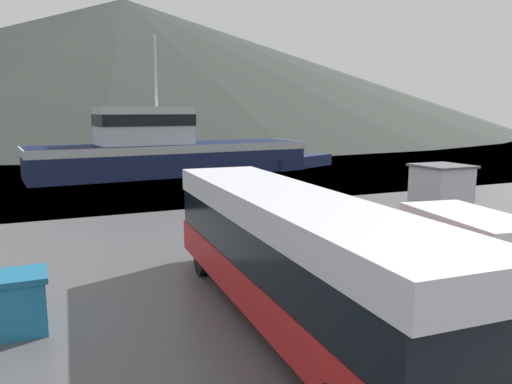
{
  "coord_description": "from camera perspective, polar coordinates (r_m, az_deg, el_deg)",
  "views": [
    {
      "loc": [
        -8.5,
        -2.92,
        5.18
      ],
      "look_at": [
        -0.57,
        14.99,
        2.0
      ],
      "focal_mm": 35.0,
      "sensor_mm": 36.0,
      "label": 1
    }
  ],
  "objects": [
    {
      "name": "small_boat",
      "position": [
        46.69,
        5.07,
        3.48
      ],
      "size": [
        7.8,
        4.93,
        1.08
      ],
      "rotation": [
        0.0,
        0.0,
        5.14
      ],
      "color": "#19234C",
      "rests_on": "water_surface"
    },
    {
      "name": "fishing_boat",
      "position": [
        41.97,
        -10.27,
        4.79
      ],
      "size": [
        23.23,
        7.62,
        11.2
      ],
      "rotation": [
        0.0,
        0.0,
        4.8
      ],
      "color": "#19234C",
      "rests_on": "water_surface"
    },
    {
      "name": "water_surface",
      "position": [
        145.77,
        -20.68,
        6.59
      ],
      "size": [
        240.0,
        240.0,
        0.0
      ],
      "primitive_type": "plane",
      "color": "#475B6B",
      "rests_on": "ground"
    },
    {
      "name": "delivery_van",
      "position": [
        16.1,
        21.97,
        -5.67
      ],
      "size": [
        3.06,
        6.38,
        2.3
      ],
      "rotation": [
        0.0,
        0.0,
        -0.16
      ],
      "color": "silver",
      "rests_on": "ground"
    },
    {
      "name": "storage_bin",
      "position": [
        13.27,
        -25.79,
        -11.33
      ],
      "size": [
        1.47,
        1.3,
        1.43
      ],
      "color": "teal",
      "rests_on": "ground"
    },
    {
      "name": "tour_bus",
      "position": [
        12.23,
        3.9,
        -6.77
      ],
      "size": [
        3.16,
        12.44,
        3.21
      ],
      "rotation": [
        0.0,
        0.0,
        -0.05
      ],
      "color": "red",
      "rests_on": "ground"
    },
    {
      "name": "dock_kiosk",
      "position": [
        27.49,
        20.39,
        0.41
      ],
      "size": [
        2.55,
        2.57,
        2.47
      ],
      "color": "#B2B2B7",
      "rests_on": "ground"
    },
    {
      "name": "hill_backdrop",
      "position": [
        162.35,
        -14.62,
        13.9
      ],
      "size": [
        220.09,
        220.09,
        38.52
      ],
      "primitive_type": "cone",
      "color": "#2D332D",
      "rests_on": "ground"
    }
  ]
}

